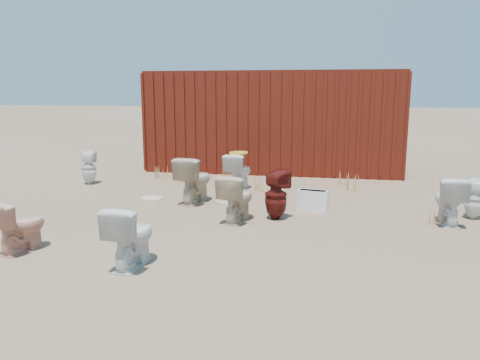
% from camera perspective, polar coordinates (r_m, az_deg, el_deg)
% --- Properties ---
extents(ground, '(100.00, 100.00, 0.00)m').
position_cam_1_polar(ground, '(7.00, -0.93, -5.34)').
color(ground, brown).
rests_on(ground, ground).
extents(shipping_container, '(6.00, 2.40, 2.40)m').
position_cam_1_polar(shipping_container, '(11.88, 4.24, 7.21)').
color(shipping_container, '#4E180D').
rests_on(shipping_container, ground).
extents(toilet_front_pink, '(0.52, 0.71, 0.65)m').
position_cam_1_polar(toilet_front_pink, '(6.36, -25.19, -5.04)').
color(toilet_front_pink, '#E09B81').
rests_on(toilet_front_pink, ground).
extents(toilet_front_c, '(0.45, 0.73, 0.72)m').
position_cam_1_polar(toilet_front_c, '(5.41, -13.15, -6.61)').
color(toilet_front_c, white).
rests_on(toilet_front_c, ground).
extents(toilet_front_maroon, '(0.48, 0.48, 0.76)m').
position_cam_1_polar(toilet_front_maroon, '(7.18, 4.40, -1.83)').
color(toilet_front_maroon, '#57140F').
rests_on(toilet_front_maroon, ground).
extents(toilet_front_e, '(0.41, 0.71, 0.72)m').
position_cam_1_polar(toilet_front_e, '(7.56, 24.12, -2.25)').
color(toilet_front_e, white).
rests_on(toilet_front_e, ground).
extents(toilet_back_a, '(0.39, 0.40, 0.70)m').
position_cam_1_polar(toilet_back_a, '(10.37, -17.97, 1.45)').
color(toilet_back_a, white).
rests_on(toilet_back_a, ground).
extents(toilet_back_beige_left, '(0.54, 0.78, 0.73)m').
position_cam_1_polar(toilet_back_beige_left, '(7.05, -0.39, -2.18)').
color(toilet_back_beige_left, beige).
rests_on(toilet_back_beige_left, ground).
extents(toilet_back_beige_right, '(0.60, 0.88, 0.82)m').
position_cam_1_polar(toilet_back_beige_right, '(8.26, -5.58, 0.05)').
color(toilet_back_beige_right, beige).
rests_on(toilet_back_beige_right, ground).
extents(toilet_back_yellowlid, '(0.55, 0.78, 0.72)m').
position_cam_1_polar(toilet_back_yellowlid, '(9.34, -0.16, 1.05)').
color(toilet_back_yellowlid, white).
rests_on(toilet_back_yellowlid, ground).
extents(toilet_back_e, '(0.36, 0.37, 0.63)m').
position_cam_1_polar(toilet_back_e, '(8.04, 26.66, -2.07)').
color(toilet_back_e, white).
rests_on(toilet_back_e, ground).
extents(yellow_lid, '(0.37, 0.46, 0.02)m').
position_cam_1_polar(yellow_lid, '(9.28, -0.16, 3.33)').
color(yellow_lid, gold).
rests_on(yellow_lid, toilet_back_yellowlid).
extents(loose_tank, '(0.53, 0.28, 0.35)m').
position_cam_1_polar(loose_tank, '(7.76, 8.84, -2.51)').
color(loose_tank, white).
rests_on(loose_tank, ground).
extents(loose_lid_near, '(0.52, 0.59, 0.02)m').
position_cam_1_polar(loose_lid_near, '(8.31, -1.84, -2.65)').
color(loose_lid_near, tan).
rests_on(loose_lid_near, ground).
extents(loose_lid_far, '(0.58, 0.59, 0.02)m').
position_cam_1_polar(loose_lid_far, '(8.71, -10.67, -2.19)').
color(loose_lid_far, beige).
rests_on(loose_lid_far, ground).
extents(weed_clump_a, '(0.36, 0.36, 0.31)m').
position_cam_1_polar(weed_clump_a, '(10.69, -9.86, 1.04)').
color(weed_clump_a, '#AD8745').
rests_on(weed_clump_a, ground).
extents(weed_clump_b, '(0.32, 0.32, 0.24)m').
position_cam_1_polar(weed_clump_b, '(9.19, 2.61, -0.65)').
color(weed_clump_b, '#AD8745').
rests_on(weed_clump_b, ground).
extents(weed_clump_c, '(0.36, 0.36, 0.33)m').
position_cam_1_polar(weed_clump_c, '(9.41, 13.40, -0.39)').
color(weed_clump_c, '#AD8745').
rests_on(weed_clump_c, ground).
extents(weed_clump_d, '(0.30, 0.30, 0.24)m').
position_cam_1_polar(weed_clump_d, '(10.40, -1.46, 0.72)').
color(weed_clump_d, '#AD8745').
rests_on(weed_clump_d, ground).
extents(weed_clump_e, '(0.34, 0.34, 0.28)m').
position_cam_1_polar(weed_clump_e, '(10.05, 12.75, 0.22)').
color(weed_clump_e, '#AD8745').
rests_on(weed_clump_e, ground).
extents(weed_clump_f, '(0.28, 0.28, 0.21)m').
position_cam_1_polar(weed_clump_f, '(7.58, 22.92, -4.14)').
color(weed_clump_f, '#AD8745').
rests_on(weed_clump_f, ground).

